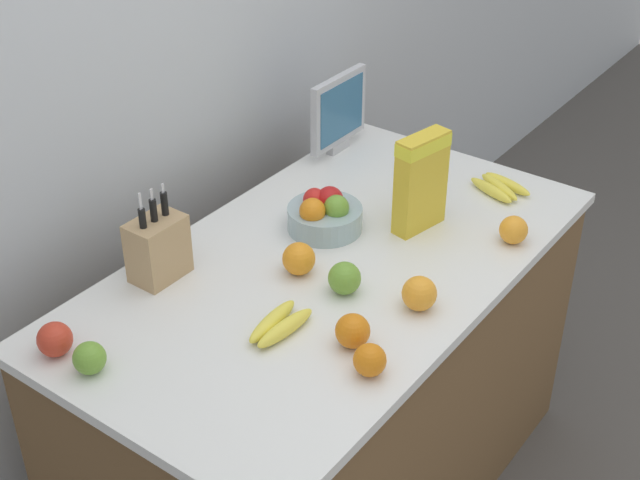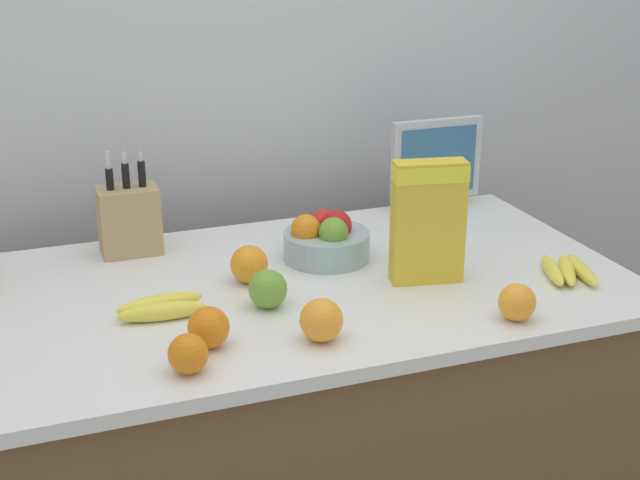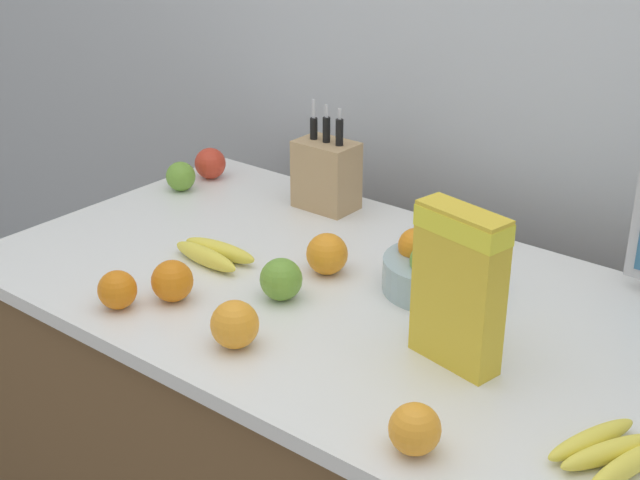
{
  "view_description": "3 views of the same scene",
  "coord_description": "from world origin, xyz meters",
  "px_view_note": "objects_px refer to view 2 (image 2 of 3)",
  "views": [
    {
      "loc": [
        -1.57,
        -1.12,
        2.16
      ],
      "look_at": [
        -0.08,
        -0.02,
        0.98
      ],
      "focal_mm": 50.0,
      "sensor_mm": 36.0,
      "label": 1
    },
    {
      "loc": [
        -0.58,
        -1.74,
        1.65
      ],
      "look_at": [
        0.07,
        0.01,
        0.95
      ],
      "focal_mm": 50.0,
      "sensor_mm": 36.0,
      "label": 2
    },
    {
      "loc": [
        0.92,
        -1.24,
        1.68
      ],
      "look_at": [
        -0.05,
        -0.03,
        0.97
      ],
      "focal_mm": 50.0,
      "sensor_mm": 36.0,
      "label": 3
    }
  ],
  "objects_px": {
    "orange_back_center": "(209,327)",
    "orange_near_bowl": "(321,320)",
    "cereal_box": "(428,216)",
    "banana_bunch_right": "(161,307)",
    "fruit_bowl": "(326,240)",
    "knife_block": "(129,219)",
    "orange_front_left": "(249,264)",
    "banana_bunch_left": "(567,270)",
    "orange_mid_left": "(517,302)",
    "apple_leftmost": "(268,289)",
    "small_monitor": "(436,162)",
    "orange_front_right": "(188,354)"
  },
  "relations": [
    {
      "from": "orange_front_right",
      "to": "knife_block",
      "type": "bearing_deg",
      "value": 90.21
    },
    {
      "from": "cereal_box",
      "to": "orange_back_center",
      "type": "xyz_separation_m",
      "value": [
        -0.53,
        -0.15,
        -0.11
      ]
    },
    {
      "from": "fruit_bowl",
      "to": "orange_near_bowl",
      "type": "distance_m",
      "value": 0.43
    },
    {
      "from": "knife_block",
      "to": "banana_bunch_right",
      "type": "distance_m",
      "value": 0.39
    },
    {
      "from": "apple_leftmost",
      "to": "orange_back_center",
      "type": "xyz_separation_m",
      "value": [
        -0.16,
        -0.13,
        -0.0
      ]
    },
    {
      "from": "knife_block",
      "to": "orange_mid_left",
      "type": "xyz_separation_m",
      "value": [
        0.68,
        -0.65,
        -0.05
      ]
    },
    {
      "from": "banana_bunch_right",
      "to": "orange_back_center",
      "type": "bearing_deg",
      "value": -70.21
    },
    {
      "from": "knife_block",
      "to": "orange_front_left",
      "type": "relative_size",
      "value": 3.03
    },
    {
      "from": "orange_front_right",
      "to": "fruit_bowl",
      "type": "bearing_deg",
      "value": 45.36
    },
    {
      "from": "cereal_box",
      "to": "apple_leftmost",
      "type": "bearing_deg",
      "value": -166.89
    },
    {
      "from": "knife_block",
      "to": "banana_bunch_right",
      "type": "height_order",
      "value": "knife_block"
    },
    {
      "from": "banana_bunch_right",
      "to": "orange_back_center",
      "type": "xyz_separation_m",
      "value": [
        0.06,
        -0.17,
        0.02
      ]
    },
    {
      "from": "banana_bunch_left",
      "to": "orange_mid_left",
      "type": "height_order",
      "value": "orange_mid_left"
    },
    {
      "from": "cereal_box",
      "to": "orange_near_bowl",
      "type": "relative_size",
      "value": 3.24
    },
    {
      "from": "orange_mid_left",
      "to": "small_monitor",
      "type": "bearing_deg",
      "value": 76.28
    },
    {
      "from": "cereal_box",
      "to": "orange_mid_left",
      "type": "distance_m",
      "value": 0.28
    },
    {
      "from": "cereal_box",
      "to": "fruit_bowl",
      "type": "bearing_deg",
      "value": 140.3
    },
    {
      "from": "banana_bunch_right",
      "to": "orange_mid_left",
      "type": "xyz_separation_m",
      "value": [
        0.68,
        -0.27,
        0.02
      ]
    },
    {
      "from": "small_monitor",
      "to": "cereal_box",
      "type": "xyz_separation_m",
      "value": [
        -0.25,
        -0.45,
        0.02
      ]
    },
    {
      "from": "banana_bunch_left",
      "to": "apple_leftmost",
      "type": "bearing_deg",
      "value": 173.46
    },
    {
      "from": "small_monitor",
      "to": "orange_near_bowl",
      "type": "xyz_separation_m",
      "value": [
        -0.57,
        -0.65,
        -0.09
      ]
    },
    {
      "from": "banana_bunch_right",
      "to": "orange_front_left",
      "type": "xyz_separation_m",
      "value": [
        0.22,
        0.11,
        0.02
      ]
    },
    {
      "from": "cereal_box",
      "to": "fruit_bowl",
      "type": "height_order",
      "value": "cereal_box"
    },
    {
      "from": "banana_bunch_right",
      "to": "small_monitor",
      "type": "bearing_deg",
      "value": 26.92
    },
    {
      "from": "small_monitor",
      "to": "orange_mid_left",
      "type": "relative_size",
      "value": 3.39
    },
    {
      "from": "small_monitor",
      "to": "apple_leftmost",
      "type": "xyz_separation_m",
      "value": [
        -0.63,
        -0.46,
        -0.09
      ]
    },
    {
      "from": "cereal_box",
      "to": "orange_front_left",
      "type": "distance_m",
      "value": 0.41
    },
    {
      "from": "small_monitor",
      "to": "banana_bunch_left",
      "type": "distance_m",
      "value": 0.56
    },
    {
      "from": "orange_front_left",
      "to": "banana_bunch_right",
      "type": "bearing_deg",
      "value": -153.6
    },
    {
      "from": "fruit_bowl",
      "to": "orange_near_bowl",
      "type": "relative_size",
      "value": 2.41
    },
    {
      "from": "orange_back_center",
      "to": "orange_near_bowl",
      "type": "relative_size",
      "value": 0.94
    },
    {
      "from": "knife_block",
      "to": "fruit_bowl",
      "type": "bearing_deg",
      "value": -25.24
    },
    {
      "from": "knife_block",
      "to": "banana_bunch_left",
      "type": "height_order",
      "value": "knife_block"
    },
    {
      "from": "orange_front_left",
      "to": "orange_near_bowl",
      "type": "bearing_deg",
      "value": -80.91
    },
    {
      "from": "knife_block",
      "to": "orange_back_center",
      "type": "xyz_separation_m",
      "value": [
        0.06,
        -0.55,
        -0.04
      ]
    },
    {
      "from": "knife_block",
      "to": "orange_back_center",
      "type": "height_order",
      "value": "knife_block"
    },
    {
      "from": "cereal_box",
      "to": "banana_bunch_right",
      "type": "bearing_deg",
      "value": -170.82
    },
    {
      "from": "fruit_bowl",
      "to": "orange_front_left",
      "type": "bearing_deg",
      "value": -161.0
    },
    {
      "from": "apple_leftmost",
      "to": "orange_near_bowl",
      "type": "bearing_deg",
      "value": -74.09
    },
    {
      "from": "orange_mid_left",
      "to": "orange_front_left",
      "type": "xyz_separation_m",
      "value": [
        -0.46,
        0.38,
        0.0
      ]
    },
    {
      "from": "banana_bunch_left",
      "to": "orange_front_left",
      "type": "distance_m",
      "value": 0.72
    },
    {
      "from": "small_monitor",
      "to": "orange_mid_left",
      "type": "bearing_deg",
      "value": -103.72
    },
    {
      "from": "knife_block",
      "to": "cereal_box",
      "type": "height_order",
      "value": "cereal_box"
    },
    {
      "from": "orange_mid_left",
      "to": "orange_back_center",
      "type": "bearing_deg",
      "value": 170.79
    },
    {
      "from": "apple_leftmost",
      "to": "orange_front_left",
      "type": "height_order",
      "value": "orange_front_left"
    },
    {
      "from": "cereal_box",
      "to": "banana_bunch_right",
      "type": "xyz_separation_m",
      "value": [
        -0.59,
        0.02,
        -0.13
      ]
    },
    {
      "from": "orange_mid_left",
      "to": "orange_front_left",
      "type": "relative_size",
      "value": 0.91
    },
    {
      "from": "apple_leftmost",
      "to": "orange_front_left",
      "type": "relative_size",
      "value": 0.97
    },
    {
      "from": "knife_block",
      "to": "orange_front_left",
      "type": "bearing_deg",
      "value": -51.45
    },
    {
      "from": "small_monitor",
      "to": "orange_front_left",
      "type": "bearing_deg",
      "value": -152.89
    }
  ]
}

